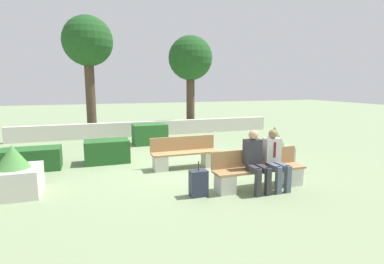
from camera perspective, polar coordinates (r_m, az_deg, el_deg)
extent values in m
plane|color=gray|center=(8.74, -0.64, -6.42)|extent=(60.00, 60.00, 0.00)
cube|color=beige|center=(13.95, -7.88, 0.70)|extent=(11.87, 0.30, 0.66)
cube|color=#A37A4C|center=(6.96, 12.83, -6.96)|extent=(2.18, 0.44, 0.05)
cube|color=#A37A4C|center=(7.10, 11.86, -4.72)|extent=(2.18, 0.04, 0.40)
cube|color=beige|center=(6.63, 6.32, -9.69)|extent=(0.36, 0.40, 0.41)
cube|color=beige|center=(7.50, 18.42, -7.87)|extent=(0.36, 0.40, 0.41)
cube|color=#A37A4C|center=(8.40, -1.27, -3.98)|extent=(1.90, 0.44, 0.05)
cube|color=#A37A4C|center=(8.58, -1.78, -2.17)|extent=(1.90, 0.04, 0.40)
cube|color=beige|center=(8.27, -6.06, -5.89)|extent=(0.36, 0.40, 0.41)
cube|color=beige|center=(8.70, 3.28, -5.11)|extent=(0.36, 0.40, 0.41)
cube|color=#515B70|center=(6.88, 15.26, -6.47)|extent=(0.14, 0.46, 0.13)
cube|color=#515B70|center=(6.99, 16.62, -6.28)|extent=(0.14, 0.46, 0.13)
cube|color=#515B70|center=(6.75, 16.14, -8.85)|extent=(0.11, 0.11, 0.59)
cube|color=#515B70|center=(6.89, 17.80, -8.57)|extent=(0.11, 0.11, 0.59)
cube|color=beige|center=(7.05, 14.95, -3.28)|extent=(0.38, 0.22, 0.54)
sphere|color=#936B4C|center=(6.96, 15.16, -0.34)|extent=(0.20, 0.20, 0.20)
cube|color=maroon|center=(6.95, 15.49, -3.30)|extent=(0.06, 0.01, 0.35)
cube|color=#333338|center=(6.61, 11.64, -6.95)|extent=(0.14, 0.46, 0.13)
cube|color=#333338|center=(6.72, 13.12, -6.76)|extent=(0.14, 0.46, 0.13)
cube|color=#333338|center=(6.48, 12.47, -9.45)|extent=(0.11, 0.11, 0.59)
cube|color=#333338|center=(6.61, 14.26, -9.16)|extent=(0.11, 0.11, 0.59)
cube|color=#333338|center=(6.78, 11.42, -3.63)|extent=(0.38, 0.22, 0.54)
sphere|color=tan|center=(6.69, 11.61, -0.52)|extent=(0.21, 0.21, 0.21)
cube|color=#235623|center=(9.38, -15.88, -3.55)|extent=(1.30, 0.78, 0.68)
cube|color=#235623|center=(9.36, -28.34, -4.58)|extent=(1.54, 0.76, 0.60)
cube|color=#286028|center=(11.94, -8.06, -0.39)|extent=(1.30, 0.89, 0.79)
cube|color=beige|center=(8.93, 15.26, -4.45)|extent=(0.86, 0.86, 0.59)
cone|color=#47843D|center=(8.82, 15.41, -0.81)|extent=(0.65, 0.65, 0.56)
cube|color=beige|center=(7.44, -30.68, -8.13)|extent=(1.01, 1.01, 0.59)
cone|color=#47843D|center=(7.31, -31.02, -4.04)|extent=(0.67, 0.67, 0.50)
cube|color=#282D42|center=(6.38, 1.24, -9.73)|extent=(0.37, 0.24, 0.56)
cylinder|color=#333338|center=(6.26, 1.25, -6.46)|extent=(0.02, 0.02, 0.20)
cylinder|color=#473828|center=(14.87, -18.76, 6.65)|extent=(0.44, 0.44, 3.67)
sphere|color=#1E4C1E|center=(14.99, -19.25, 16.06)|extent=(2.26, 2.26, 2.26)
cylinder|color=#473828|center=(15.28, -0.29, 5.98)|extent=(0.41, 0.41, 3.03)
sphere|color=#1E4C1E|center=(15.31, -0.30, 13.92)|extent=(2.19, 2.19, 2.19)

